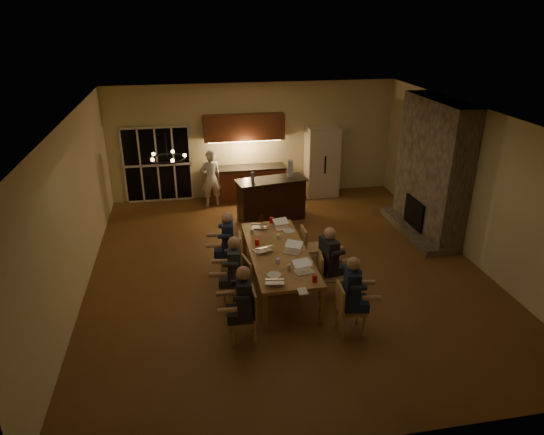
{
  "coord_description": "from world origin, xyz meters",
  "views": [
    {
      "loc": [
        -1.89,
        -8.71,
        5.01
      ],
      "look_at": [
        -0.25,
        0.3,
        1.06
      ],
      "focal_mm": 32.0,
      "sensor_mm": 36.0,
      "label": 1
    }
  ],
  "objects_px": {
    "person_left_near": "(244,305)",
    "plate_left": "(274,275)",
    "chair_right_mid": "(331,276)",
    "person_right_mid": "(328,262)",
    "laptop_a": "(275,277)",
    "can_silver": "(289,268)",
    "mug_front": "(278,261)",
    "person_left_far": "(228,244)",
    "laptop_b": "(304,266)",
    "bar_island": "(271,200)",
    "redcup_mid": "(257,242)",
    "chair_left_far": "(230,255)",
    "person_left_mid": "(235,272)",
    "mug_back": "(252,232)",
    "laptop_f": "(283,224)",
    "standing_person": "(211,179)",
    "chair_right_near": "(351,309)",
    "mug_mid": "(278,237)",
    "laptop_d": "(292,247)",
    "dining_table": "(278,268)",
    "person_right_near": "(351,295)",
    "laptop_c": "(262,246)",
    "redcup_near": "(315,279)",
    "bar_blender": "(290,168)",
    "redcup_far": "(272,220)",
    "plate_far": "(289,231)",
    "plate_near": "(306,262)",
    "chair_right_far": "(313,247)",
    "chair_left_mid": "(236,283)",
    "chair_left_near": "(242,315)",
    "bar_bottle": "(253,177)",
    "can_cola": "(261,219)",
    "refrigerator": "(322,161)"
  },
  "relations": [
    {
      "from": "mug_front",
      "to": "mug_mid",
      "type": "distance_m",
      "value": 1.02
    },
    {
      "from": "can_cola",
      "to": "bar_blender",
      "type": "height_order",
      "value": "bar_blender"
    },
    {
      "from": "chair_right_near",
      "to": "laptop_a",
      "type": "bearing_deg",
      "value": 67.33
    },
    {
      "from": "mug_front",
      "to": "mug_mid",
      "type": "xyz_separation_m",
      "value": [
        0.2,
        1.0,
        0.0
      ]
    },
    {
      "from": "chair_left_mid",
      "to": "laptop_b",
      "type": "xyz_separation_m",
      "value": [
        1.16,
        -0.36,
        0.42
      ]
    },
    {
      "from": "person_right_near",
      "to": "laptop_c",
      "type": "distance_m",
      "value": 2.09
    },
    {
      "from": "redcup_mid",
      "to": "chair_left_near",
      "type": "bearing_deg",
      "value": -106.16
    },
    {
      "from": "laptop_c",
      "to": "laptop_d",
      "type": "xyz_separation_m",
      "value": [
        0.55,
        -0.17,
        0.0
      ]
    },
    {
      "from": "chair_right_mid",
      "to": "person_left_far",
      "type": "bearing_deg",
      "value": 64.04
    },
    {
      "from": "chair_left_far",
      "to": "person_right_mid",
      "type": "relative_size",
      "value": 0.64
    },
    {
      "from": "mug_front",
      "to": "person_right_mid",
      "type": "bearing_deg",
      "value": 0.34
    },
    {
      "from": "redcup_mid",
      "to": "person_left_far",
      "type": "bearing_deg",
      "value": 153.51
    },
    {
      "from": "dining_table",
      "to": "mug_back",
      "type": "xyz_separation_m",
      "value": [
        -0.38,
        0.85,
        0.43
      ]
    },
    {
      "from": "mug_front",
      "to": "redcup_mid",
      "type": "xyz_separation_m",
      "value": [
        -0.26,
        0.81,
        0.01
      ]
    },
    {
      "from": "person_right_mid",
      "to": "mug_back",
      "type": "distance_m",
      "value": 1.81
    },
    {
      "from": "redcup_far",
      "to": "plate_far",
      "type": "bearing_deg",
      "value": -62.78
    },
    {
      "from": "person_left_near",
      "to": "chair_right_far",
      "type": "bearing_deg",
      "value": 144.18
    },
    {
      "from": "person_right_mid",
      "to": "mug_mid",
      "type": "distance_m",
      "value": 1.25
    },
    {
      "from": "chair_right_far",
      "to": "laptop_c",
      "type": "bearing_deg",
      "value": 115.38
    },
    {
      "from": "person_right_mid",
      "to": "plate_far",
      "type": "xyz_separation_m",
      "value": [
        -0.48,
        1.3,
        0.07
      ]
    },
    {
      "from": "person_left_mid",
      "to": "plate_left",
      "type": "relative_size",
      "value": 5.53
    },
    {
      "from": "laptop_f",
      "to": "standing_person",
      "type": "bearing_deg",
      "value": 99.28
    },
    {
      "from": "laptop_d",
      "to": "mug_back",
      "type": "height_order",
      "value": "laptop_d"
    },
    {
      "from": "refrigerator",
      "to": "laptop_a",
      "type": "distance_m",
      "value": 6.39
    },
    {
      "from": "chair_right_mid",
      "to": "person_right_mid",
      "type": "bearing_deg",
      "value": 24.61
    },
    {
      "from": "person_left_far",
      "to": "plate_left",
      "type": "distance_m",
      "value": 1.63
    },
    {
      "from": "chair_right_far",
      "to": "laptop_b",
      "type": "xyz_separation_m",
      "value": [
        -0.56,
        -1.5,
        0.42
      ]
    },
    {
      "from": "laptop_a",
      "to": "bar_bottle",
      "type": "relative_size",
      "value": 1.33
    },
    {
      "from": "person_left_near",
      "to": "laptop_b",
      "type": "relative_size",
      "value": 4.31
    },
    {
      "from": "person_left_mid",
      "to": "plate_near",
      "type": "relative_size",
      "value": 5.2
    },
    {
      "from": "plate_near",
      "to": "can_silver",
      "type": "bearing_deg",
      "value": -148.43
    },
    {
      "from": "laptop_a",
      "to": "can_silver",
      "type": "height_order",
      "value": "laptop_a"
    },
    {
      "from": "chair_right_near",
      "to": "mug_mid",
      "type": "xyz_separation_m",
      "value": [
        -0.81,
        2.19,
        0.36
      ]
    },
    {
      "from": "chair_right_near",
      "to": "person_left_near",
      "type": "relative_size",
      "value": 0.64
    },
    {
      "from": "bar_island",
      "to": "redcup_mid",
      "type": "height_order",
      "value": "bar_island"
    },
    {
      "from": "mug_back",
      "to": "person_left_near",
      "type": "bearing_deg",
      "value": -101.24
    },
    {
      "from": "person_right_mid",
      "to": "chair_left_far",
      "type": "bearing_deg",
      "value": 47.46
    },
    {
      "from": "redcup_mid",
      "to": "person_left_mid",
      "type": "bearing_deg",
      "value": -121.48
    },
    {
      "from": "chair_right_far",
      "to": "bar_bottle",
      "type": "distance_m",
      "value": 2.8
    },
    {
      "from": "laptop_a",
      "to": "laptop_c",
      "type": "bearing_deg",
      "value": -79.21
    },
    {
      "from": "chair_left_far",
      "to": "laptop_c",
      "type": "distance_m",
      "value": 0.88
    },
    {
      "from": "redcup_near",
      "to": "mug_front",
      "type": "bearing_deg",
      "value": 123.64
    },
    {
      "from": "person_left_far",
      "to": "redcup_mid",
      "type": "relative_size",
      "value": 11.5
    },
    {
      "from": "refrigerator",
      "to": "bar_island",
      "type": "height_order",
      "value": "refrigerator"
    },
    {
      "from": "mug_front",
      "to": "mug_back",
      "type": "xyz_separation_m",
      "value": [
        -0.27,
        1.33,
        0.0
      ]
    },
    {
      "from": "chair_right_near",
      "to": "laptop_c",
      "type": "distance_m",
      "value": 2.15
    },
    {
      "from": "chair_left_mid",
      "to": "plate_near",
      "type": "height_order",
      "value": "chair_left_mid"
    },
    {
      "from": "person_left_near",
      "to": "plate_left",
      "type": "bearing_deg",
      "value": 141.22
    },
    {
      "from": "person_left_far",
      "to": "laptop_b",
      "type": "distance_m",
      "value": 1.91
    },
    {
      "from": "redcup_near",
      "to": "bar_blender",
      "type": "height_order",
      "value": "bar_blender"
    }
  ]
}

